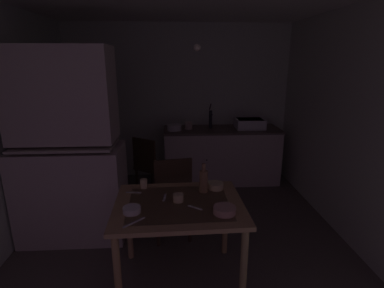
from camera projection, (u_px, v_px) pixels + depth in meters
ground_plane at (183, 227)px, 3.49m from camera, size 4.52×4.52×0.00m
wall_back at (179, 103)px, 4.84m from camera, size 3.62×0.10×2.45m
wall_left at (6, 128)px, 3.05m from camera, size 0.10×3.51×2.45m
wall_right at (346, 124)px, 3.26m from camera, size 0.10×3.51×2.45m
hutch_cabinet at (68, 154)px, 3.09m from camera, size 1.10×0.57×2.04m
counter_cabinet at (221, 155)px, 4.74m from camera, size 1.81×0.64×0.87m
sink_basin at (250, 123)px, 4.62m from camera, size 0.44×0.34×0.15m
hand_pump at (211, 118)px, 4.61m from camera, size 0.05×0.27×0.39m
mixing_bowl_counter at (174, 127)px, 4.52m from camera, size 0.22×0.22×0.08m
stoneware_crock at (189, 125)px, 4.59m from camera, size 0.12×0.12×0.11m
dining_table at (179, 214)px, 2.48m from camera, size 1.09×0.87×0.76m
chair_far_side at (172, 198)px, 3.14m from camera, size 0.46×0.46×0.96m
chair_by_counter at (150, 165)px, 4.18m from camera, size 0.56×0.56×0.88m
serving_bowl_wide at (225, 210)px, 2.29m from camera, size 0.18×0.18×0.05m
soup_bowl_small at (132, 210)px, 2.30m from camera, size 0.14×0.14×0.05m
sauce_dish at (216, 186)px, 2.73m from camera, size 0.14×0.14×0.05m
teacup_mint at (178, 198)px, 2.48m from camera, size 0.09×0.09×0.06m
mug_tall at (144, 184)px, 2.73m from camera, size 0.06×0.06×0.09m
glass_bottle at (204, 180)px, 2.64m from camera, size 0.08×0.08×0.27m
table_knife at (134, 222)px, 2.16m from camera, size 0.15×0.15×0.00m
teaspoon_near_bowl at (195, 208)px, 2.37m from camera, size 0.12×0.09×0.00m
teaspoon_by_cup at (134, 192)px, 2.64m from camera, size 0.14×0.03×0.00m
serving_spoon at (165, 198)px, 2.54m from camera, size 0.03×0.13×0.00m
pendant_bulb at (197, 48)px, 3.24m from camera, size 0.08×0.08×0.08m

